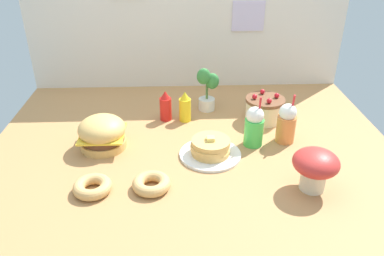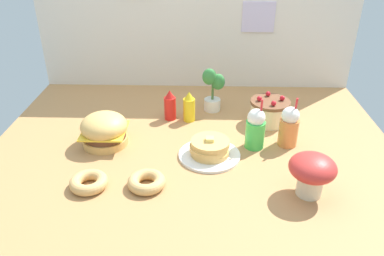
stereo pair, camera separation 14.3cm
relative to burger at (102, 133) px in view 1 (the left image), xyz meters
The scene contains 13 objects.
ground_plane 0.56m from the burger, 10.59° to the right, with size 2.47×2.13×0.02m, color #B27F4C.
back_wall 1.19m from the burger, 60.70° to the left, with size 2.47×0.04×1.07m.
burger is the anchor object (origin of this frame).
pancake_stack 0.65m from the burger, 11.12° to the right, with size 0.36×0.36×0.13m.
layer_cake 1.10m from the burger, 16.93° to the left, with size 0.27×0.27×0.19m.
ketchup_bottle 0.51m from the burger, 43.16° to the left, with size 0.08×0.08×0.21m.
mustard_bottle 0.60m from the burger, 33.17° to the left, with size 0.08×0.08×0.21m.
cream_soda_cup 0.91m from the burger, ahead, with size 0.12×0.12×0.32m.
orange_float_cup 1.12m from the burger, ahead, with size 0.12×0.12×0.32m.
donut_pink_glaze 0.44m from the burger, 88.20° to the right, with size 0.20×0.20×0.06m.
donut_chocolate 0.53m from the burger, 53.79° to the right, with size 0.20×0.20×0.06m.
potted_plant 0.83m from the burger, 36.76° to the left, with size 0.16×0.12×0.32m.
mushroom_stool 1.23m from the burger, 21.93° to the right, with size 0.23×0.23×0.22m.
Camera 1 is at (-0.08, -1.93, 1.23)m, focal length 36.13 mm.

